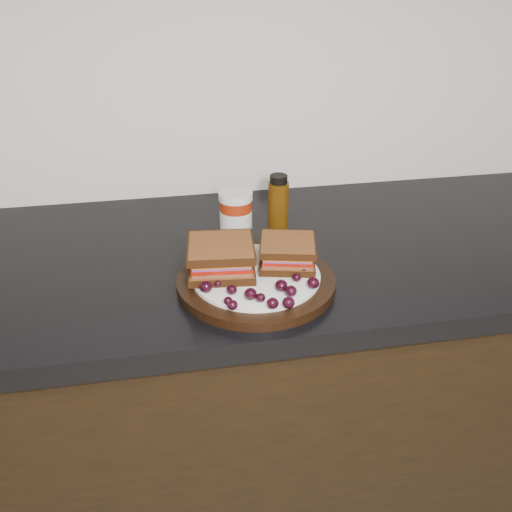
{
  "coord_description": "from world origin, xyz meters",
  "views": [
    {
      "loc": [
        -0.14,
        0.72,
        1.43
      ],
      "look_at": [
        0.01,
        1.56,
        0.96
      ],
      "focal_mm": 40.0,
      "sensor_mm": 36.0,
      "label": 1
    }
  ],
  "objects_px": {
    "sandwich_left": "(221,257)",
    "condiment_jar": "(236,215)",
    "oil_bottle": "(278,203)",
    "plate": "(256,281)"
  },
  "relations": [
    {
      "from": "plate",
      "to": "condiment_jar",
      "type": "distance_m",
      "value": 0.2
    },
    {
      "from": "sandwich_left",
      "to": "condiment_jar",
      "type": "height_order",
      "value": "condiment_jar"
    },
    {
      "from": "plate",
      "to": "oil_bottle",
      "type": "height_order",
      "value": "oil_bottle"
    },
    {
      "from": "sandwich_left",
      "to": "oil_bottle",
      "type": "relative_size",
      "value": 0.96
    },
    {
      "from": "plate",
      "to": "sandwich_left",
      "type": "height_order",
      "value": "sandwich_left"
    },
    {
      "from": "condiment_jar",
      "to": "plate",
      "type": "bearing_deg",
      "value": -88.27
    },
    {
      "from": "sandwich_left",
      "to": "condiment_jar",
      "type": "distance_m",
      "value": 0.18
    },
    {
      "from": "condiment_jar",
      "to": "oil_bottle",
      "type": "height_order",
      "value": "oil_bottle"
    },
    {
      "from": "oil_bottle",
      "to": "sandwich_left",
      "type": "bearing_deg",
      "value": -126.7
    },
    {
      "from": "oil_bottle",
      "to": "plate",
      "type": "bearing_deg",
      "value": -111.8
    }
  ]
}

